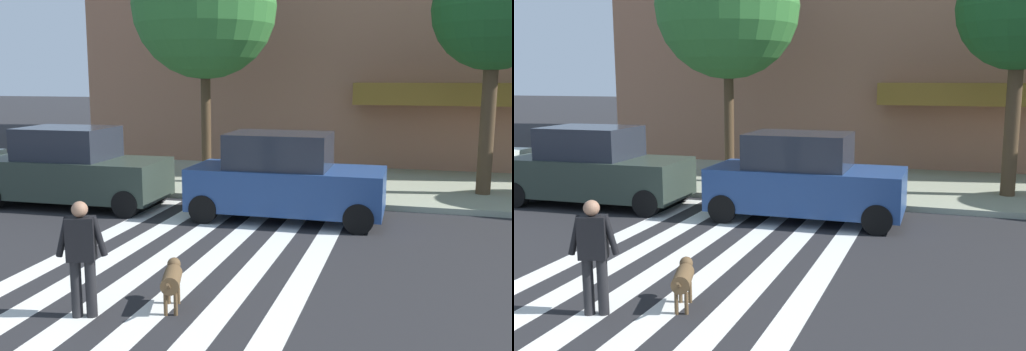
{
  "view_description": "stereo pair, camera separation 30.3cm",
  "coord_description": "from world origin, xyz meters",
  "views": [
    {
      "loc": [
        5.34,
        0.12,
        3.29
      ],
      "look_at": [
        2.9,
        9.0,
        1.72
      ],
      "focal_mm": 40.55,
      "sensor_mm": 36.0,
      "label": 1
    },
    {
      "loc": [
        5.63,
        0.21,
        3.29
      ],
      "look_at": [
        2.9,
        9.0,
        1.72
      ],
      "focal_mm": 40.55,
      "sensor_mm": 36.0,
      "label": 2
    }
  ],
  "objects": [
    {
      "name": "ground_plane",
      "position": [
        0.0,
        7.25,
        0.0
      ],
      "size": [
        160.0,
        160.0,
        0.0
      ],
      "primitive_type": "plane",
      "color": "#232326"
    },
    {
      "name": "sidewalk_far",
      "position": [
        0.0,
        17.5,
        0.07
      ],
      "size": [
        80.0,
        6.0,
        0.15
      ],
      "primitive_type": "cube",
      "color": "#979D86",
      "rests_on": "ground_plane"
    },
    {
      "name": "crosswalk_stripes",
      "position": [
        1.43,
        7.25,
        0.0
      ],
      "size": [
        4.95,
        13.9,
        0.01
      ],
      "color": "silver",
      "rests_on": "ground_plane"
    },
    {
      "name": "parked_car_behind_first",
      "position": [
        -3.06,
        13.0,
        0.95
      ],
      "size": [
        4.68,
        2.11,
        2.03
      ],
      "color": "#2D3930",
      "rests_on": "ground_plane"
    },
    {
      "name": "parked_car_third_in_line",
      "position": [
        2.49,
        13.01,
        0.96
      ],
      "size": [
        4.45,
        1.94,
        2.02
      ],
      "color": "navy",
      "rests_on": "ground_plane"
    },
    {
      "name": "street_tree_nearest",
      "position": [
        -0.69,
        16.43,
        5.31
      ],
      "size": [
        4.21,
        4.21,
        7.28
      ],
      "color": "#4C3823",
      "rests_on": "sidewalk_far"
    },
    {
      "name": "street_tree_middle",
      "position": [
        7.21,
        16.62,
        4.99
      ],
      "size": [
        3.19,
        3.19,
        6.48
      ],
      "color": "#4C3823",
      "rests_on": "sidewalk_far"
    },
    {
      "name": "pedestrian_dog_walker",
      "position": [
        1.04,
        6.81,
        0.93
      ],
      "size": [
        0.7,
        0.35,
        1.64
      ],
      "color": "black",
      "rests_on": "ground_plane"
    },
    {
      "name": "dog_on_leash",
      "position": [
        2.09,
        7.41,
        0.44
      ],
      "size": [
        0.46,
        0.99,
        0.65
      ],
      "color": "brown",
      "rests_on": "ground_plane"
    }
  ]
}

